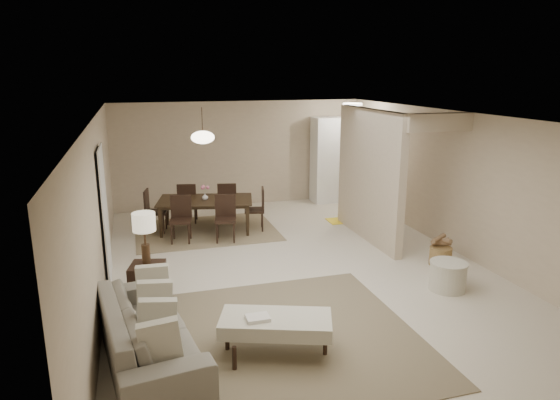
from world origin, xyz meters
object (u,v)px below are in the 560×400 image
object	(u,v)px
side_table	(148,281)
dining_table	(206,216)
sofa	(148,331)
round_pouf	(448,276)
pantry_cabinet	(336,160)
ottoman_bench	(276,324)
wicker_basket	(440,256)

from	to	relation	value
side_table	dining_table	xyz separation A→B (m)	(1.25, 2.89, 0.07)
sofa	round_pouf	size ratio (longest dim) A/B	4.21
pantry_cabinet	dining_table	xyz separation A→B (m)	(-3.50, -1.58, -0.72)
pantry_cabinet	ottoman_bench	distance (m)	7.26
sofa	wicker_basket	size ratio (longest dim) A/B	6.31
ottoman_bench	round_pouf	world-z (taller)	ottoman_bench
side_table	wicker_basket	world-z (taller)	side_table
ottoman_bench	wicker_basket	xyz separation A→B (m)	(3.40, 1.83, -0.21)
ottoman_bench	dining_table	distance (m)	4.80
ottoman_bench	sofa	bearing A→B (deg)	-172.25
sofa	side_table	distance (m)	1.61
wicker_basket	dining_table	world-z (taller)	dining_table
sofa	round_pouf	distance (m)	4.38
ottoman_bench	round_pouf	xyz separation A→B (m)	(2.93, 0.94, -0.15)
round_pouf	wicker_basket	world-z (taller)	round_pouf
ottoman_bench	round_pouf	size ratio (longest dim) A/B	2.52
side_table	pantry_cabinet	bearing A→B (deg)	43.29
sofa	pantry_cabinet	bearing A→B (deg)	-46.58
side_table	sofa	bearing A→B (deg)	-91.78
ottoman_bench	side_table	world-z (taller)	side_table
pantry_cabinet	ottoman_bench	size ratio (longest dim) A/B	1.51
wicker_basket	dining_table	size ratio (longest dim) A/B	0.20
pantry_cabinet	side_table	world-z (taller)	pantry_cabinet
sofa	round_pouf	bearing A→B (deg)	-89.85
side_table	dining_table	size ratio (longest dim) A/B	0.27
dining_table	pantry_cabinet	bearing A→B (deg)	36.69
dining_table	wicker_basket	bearing A→B (deg)	-27.92
sofa	round_pouf	world-z (taller)	sofa
ottoman_bench	wicker_basket	world-z (taller)	ottoman_bench
sofa	wicker_basket	distance (m)	5.04
round_pouf	wicker_basket	xyz separation A→B (m)	(0.47, 0.88, -0.06)
side_table	wicker_basket	distance (m)	4.76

